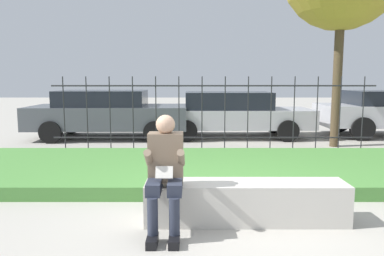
{
  "coord_description": "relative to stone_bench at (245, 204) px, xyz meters",
  "views": [
    {
      "loc": [
        -0.48,
        -4.2,
        1.65
      ],
      "look_at": [
        -0.48,
        0.81,
        1.0
      ],
      "focal_mm": 35.0,
      "sensor_mm": 36.0,
      "label": 1
    }
  ],
  "objects": [
    {
      "name": "ground_plane",
      "position": [
        -0.14,
        0.0,
        -0.21
      ],
      "size": [
        60.0,
        60.0,
        0.0
      ],
      "primitive_type": "plane",
      "color": "#A8A399"
    },
    {
      "name": "stone_bench",
      "position": [
        0.0,
        0.0,
        0.0
      ],
      "size": [
        2.32,
        0.47,
        0.47
      ],
      "color": "beige",
      "rests_on": "ground_plane"
    },
    {
      "name": "person_seated_reader",
      "position": [
        -0.91,
        -0.27,
        0.49
      ],
      "size": [
        0.42,
        0.73,
        1.27
      ],
      "color": "black",
      "rests_on": "ground_plane"
    },
    {
      "name": "grass_berm",
      "position": [
        -0.14,
        2.17,
        -0.11
      ],
      "size": [
        9.24,
        2.95,
        0.2
      ],
      "color": "#4C893D",
      "rests_on": "ground_plane"
    },
    {
      "name": "iron_fence",
      "position": [
        -0.14,
        4.18,
        0.68
      ],
      "size": [
        7.24,
        0.03,
        1.72
      ],
      "color": "#232326",
      "rests_on": "ground_plane"
    },
    {
      "name": "car_parked_center",
      "position": [
        0.52,
        6.48,
        0.48
      ],
      "size": [
        4.37,
        1.89,
        1.3
      ],
      "rotation": [
        0.0,
        0.0,
        0.01
      ],
      "color": "#B7B7BC",
      "rests_on": "ground_plane"
    },
    {
      "name": "car_parked_left",
      "position": [
        -3.01,
        6.32,
        0.51
      ],
      "size": [
        4.39,
        2.05,
        1.34
      ],
      "rotation": [
        0.0,
        0.0,
        0.02
      ],
      "color": "#4C5156",
      "rests_on": "ground_plane"
    }
  ]
}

